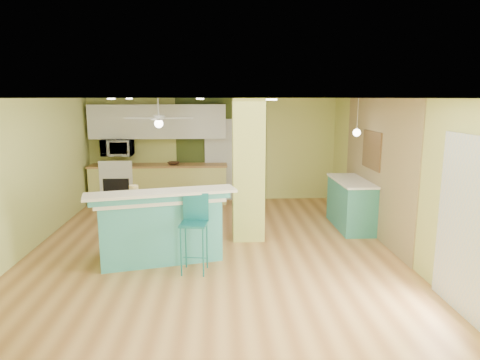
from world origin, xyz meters
name	(u,v)px	position (x,y,z in m)	size (l,w,h in m)	color
floor	(212,248)	(0.00, 0.00, -0.01)	(6.00, 7.00, 0.01)	#A16838
ceiling	(210,98)	(0.00, 0.00, 2.50)	(6.00, 7.00, 0.01)	white
wall_back	(213,150)	(0.00, 3.50, 1.25)	(6.00, 0.01, 2.50)	#CDD371
wall_front	(204,249)	(0.00, -3.50, 1.25)	(6.00, 0.01, 2.50)	#CDD371
wall_left	(25,177)	(-3.00, 0.00, 1.25)	(0.01, 7.00, 2.50)	#CDD371
wall_right	(390,174)	(3.00, 0.00, 1.25)	(0.01, 7.00, 2.50)	#CDD371
wood_panel	(376,168)	(2.99, 0.60, 1.25)	(0.02, 3.40, 2.50)	#907952
olive_accent	(221,150)	(0.20, 3.49, 1.25)	(2.20, 0.02, 2.50)	#3B481D
interior_door	(222,160)	(0.20, 3.46, 1.00)	(0.82, 0.05, 2.00)	silver
french_door	(464,225)	(2.97, -2.30, 1.05)	(0.04, 1.08, 2.10)	silver
column	(248,170)	(0.65, 0.50, 1.25)	(0.55, 0.55, 2.50)	#BEC25A
kitchen_run	(159,184)	(-1.30, 3.20, 0.47)	(3.25, 0.63, 0.94)	#CAC669
stove	(119,185)	(-2.25, 3.19, 0.46)	(0.76, 0.66, 1.08)	white
upper_cabinets	(158,122)	(-1.30, 3.32, 1.95)	(3.20, 0.34, 0.80)	silver
microwave	(117,148)	(-2.25, 3.20, 1.35)	(0.70, 0.48, 0.39)	white
ceiling_fan	(159,119)	(-1.10, 2.00, 2.08)	(1.41, 1.41, 0.61)	silver
pendant_lamp	(357,132)	(2.65, 0.75, 1.88)	(0.14, 0.14, 0.69)	white
wall_decor	(372,150)	(2.96, 0.80, 1.55)	(0.03, 0.90, 0.70)	brown
peninsula	(160,225)	(-0.81, -0.41, 0.54)	(2.27, 1.61, 1.17)	teal
bar_stool	(195,220)	(-0.23, -0.96, 0.76)	(0.43, 0.43, 1.14)	#1C777F
side_counter	(351,204)	(2.70, 1.02, 0.48)	(0.63, 1.48, 0.95)	teal
fruit_bowl	(174,163)	(-0.94, 3.13, 0.97)	(0.29, 0.29, 0.07)	#382217
canister	(134,191)	(-1.17, -0.51, 1.11)	(0.14, 0.14, 0.19)	gold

